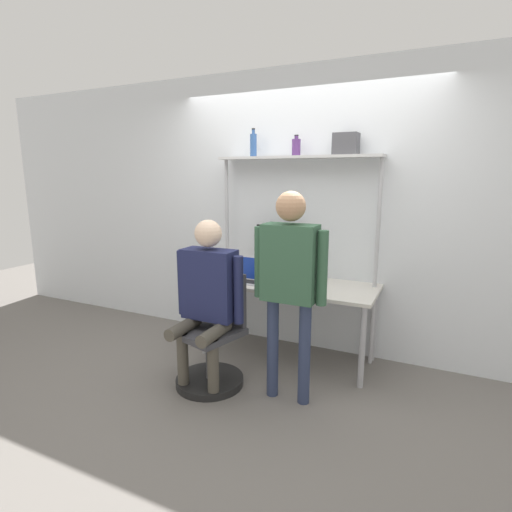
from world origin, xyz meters
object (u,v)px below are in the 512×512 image
object	(u,v)px
person_seated	(207,290)
storage_box	(346,144)
cell_phone	(272,285)
office_chair	(213,350)
bottle_blue	(253,145)
bottle_purple	(296,147)
monitor	(280,249)
laptop	(250,274)
person_standing	(290,272)

from	to	relation	value
person_seated	storage_box	xyz separation A→B (m)	(0.83, 0.96, 1.16)
cell_phone	office_chair	xyz separation A→B (m)	(-0.29, -0.56, -0.45)
bottle_blue	bottle_purple	bearing A→B (deg)	0.00
bottle_purple	bottle_blue	world-z (taller)	bottle_blue
monitor	person_seated	world-z (taller)	person_seated
bottle_blue	laptop	bearing A→B (deg)	-69.95
office_chair	person_standing	world-z (taller)	person_standing
monitor	office_chair	distance (m)	1.18
office_chair	person_seated	distance (m)	0.53
person_seated	cell_phone	bearing A→B (deg)	63.24
bottle_purple	bottle_blue	xyz separation A→B (m)	(-0.43, -0.00, 0.03)
laptop	storage_box	distance (m)	1.44
person_seated	person_standing	xyz separation A→B (m)	(0.66, 0.08, 0.20)
monitor	cell_phone	xyz separation A→B (m)	(0.07, -0.35, -0.27)
person_standing	storage_box	world-z (taller)	storage_box
bottle_blue	office_chair	bearing A→B (deg)	-85.83
laptop	bottle_purple	world-z (taller)	bottle_purple
office_chair	bottle_purple	size ratio (longest dim) A/B	5.04
cell_phone	monitor	bearing A→B (deg)	101.64
person_standing	bottle_blue	xyz separation A→B (m)	(-0.72, 0.88, 0.97)
office_chair	person_seated	bearing A→B (deg)	-104.36
laptop	office_chair	xyz separation A→B (m)	(-0.04, -0.63, -0.51)
bottle_purple	monitor	bearing A→B (deg)	-173.80
bottle_purple	laptop	bearing A→B (deg)	-138.18
monitor	storage_box	size ratio (longest dim) A/B	2.41
person_seated	monitor	bearing A→B (deg)	76.25
laptop	person_seated	size ratio (longest dim) A/B	0.23
storage_box	bottle_blue	bearing A→B (deg)	-180.00
office_chair	storage_box	size ratio (longest dim) A/B	4.47
monitor	cell_phone	distance (m)	0.45
office_chair	storage_box	bearing A→B (deg)	48.35
person_seated	office_chair	bearing A→B (deg)	75.64
monitor	bottle_purple	world-z (taller)	bottle_purple
laptop	bottle_purple	bearing A→B (deg)	41.82
monitor	person_standing	distance (m)	0.97
person_standing	bottle_purple	world-z (taller)	bottle_purple
cell_phone	person_standing	xyz separation A→B (m)	(0.36, -0.52, 0.28)
office_chair	bottle_blue	world-z (taller)	bottle_blue
monitor	cell_phone	bearing A→B (deg)	-78.36
cell_phone	person_seated	xyz separation A→B (m)	(-0.30, -0.60, 0.08)
cell_phone	bottle_purple	distance (m)	1.28
cell_phone	person_seated	distance (m)	0.68
laptop	cell_phone	distance (m)	0.27
monitor	cell_phone	size ratio (longest dim) A/B	3.35
monitor	bottle_purple	bearing A→B (deg)	6.20
monitor	laptop	distance (m)	0.39
monitor	storage_box	world-z (taller)	storage_box
cell_phone	person_standing	size ratio (longest dim) A/B	0.09
monitor	storage_box	xyz separation A→B (m)	(0.60, 0.02, 0.96)
laptop	office_chair	world-z (taller)	laptop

